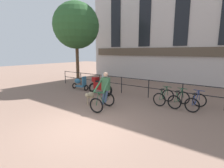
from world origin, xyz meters
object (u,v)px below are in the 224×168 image
(parked_bicycle_mid_left, at_px, (179,99))
(parked_bicycle_mid_right, at_px, (196,102))
(parked_bicycle_near_lamp, at_px, (164,97))
(cyclist_with_bike, at_px, (104,93))
(parked_scooter, at_px, (80,83))
(parked_motorcycle, at_px, (100,85))
(dog, at_px, (90,95))

(parked_bicycle_mid_left, bearing_deg, parked_bicycle_mid_right, -173.63)
(parked_bicycle_near_lamp, bearing_deg, cyclist_with_bike, 54.00)
(cyclist_with_bike, height_order, parked_bicycle_mid_right, cyclist_with_bike)
(parked_bicycle_near_lamp, relative_size, parked_scooter, 0.89)
(parked_motorcycle, distance_m, parked_bicycle_mid_left, 4.72)
(cyclist_with_bike, height_order, dog, cyclist_with_bike)
(parked_bicycle_mid_left, height_order, parked_scooter, parked_scooter)
(parked_scooter, bearing_deg, cyclist_with_bike, -118.24)
(parked_motorcycle, height_order, parked_scooter, parked_motorcycle)
(cyclist_with_bike, relative_size, dog, 1.84)
(parked_bicycle_mid_right, bearing_deg, dog, 32.35)
(parked_motorcycle, relative_size, parked_scooter, 1.28)
(dog, height_order, parked_motorcycle, parked_motorcycle)
(parked_scooter, bearing_deg, dog, -124.29)
(parked_bicycle_mid_right, bearing_deg, parked_scooter, 6.99)
(cyclist_with_bike, xyz_separation_m, parked_bicycle_near_lamp, (1.94, 2.41, -0.41))
(parked_bicycle_mid_left, xyz_separation_m, parked_scooter, (-6.71, -0.23, 0.10))
(cyclist_with_bike, height_order, parked_bicycle_near_lamp, cyclist_with_bike)
(parked_bicycle_near_lamp, relative_size, parked_bicycle_mid_left, 0.97)
(parked_scooter, bearing_deg, parked_bicycle_mid_right, -87.96)
(parked_bicycle_mid_left, bearing_deg, dog, 38.01)
(parked_bicycle_mid_left, bearing_deg, parked_bicycle_near_lamp, 6.38)
(parked_bicycle_mid_left, distance_m, parked_bicycle_mid_right, 0.75)
(dog, bearing_deg, parked_bicycle_near_lamp, 20.18)
(parked_motorcycle, relative_size, parked_bicycle_near_lamp, 1.44)
(parked_bicycle_mid_left, bearing_deg, parked_motorcycle, 11.16)
(parked_motorcycle, height_order, parked_bicycle_near_lamp, parked_motorcycle)
(cyclist_with_bike, bearing_deg, parked_bicycle_mid_left, 31.72)
(parked_motorcycle, relative_size, parked_bicycle_mid_right, 1.41)
(cyclist_with_bike, distance_m, parked_bicycle_mid_right, 4.23)
(parked_bicycle_mid_left, bearing_deg, cyclist_with_bike, 48.20)
(parked_bicycle_near_lamp, xyz_separation_m, parked_bicycle_mid_left, (0.75, 0.00, -0.00))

